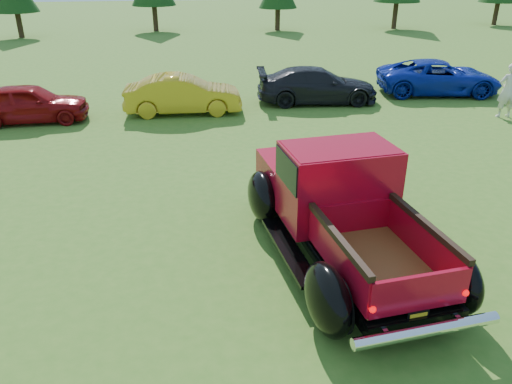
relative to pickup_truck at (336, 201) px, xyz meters
name	(u,v)px	position (x,y,z in m)	size (l,w,h in m)	color
ground	(272,236)	(-1.07, 0.55, -0.96)	(120.00, 120.00, 0.00)	#39641C
pickup_truck	(336,201)	(0.00, 0.00, 0.00)	(3.03, 5.65, 2.03)	black
show_car_red	(29,103)	(-7.62, 9.25, -0.32)	(1.50, 3.74, 1.27)	maroon
show_car_yellow	(183,94)	(-2.57, 9.51, -0.30)	(1.40, 4.03, 1.33)	gold
show_car_grey	(317,85)	(2.43, 10.18, -0.31)	(1.82, 4.48, 1.30)	black
show_car_blue	(439,77)	(7.59, 10.71, -0.30)	(2.20, 4.78, 1.33)	#0D2095
spectator	(508,91)	(8.28, 7.32, -0.04)	(0.67, 0.44, 1.84)	beige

